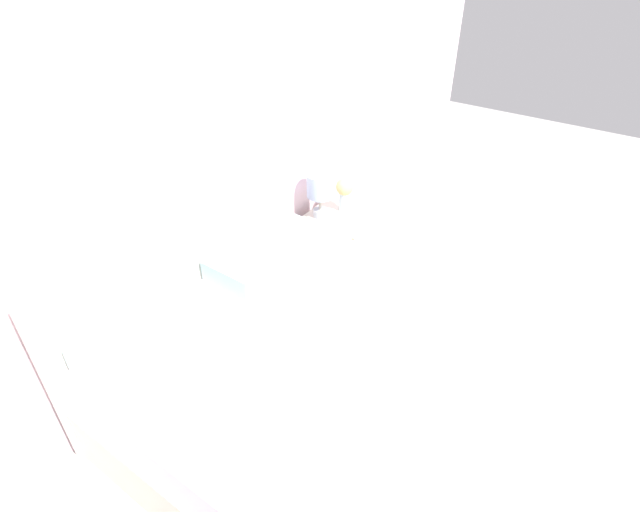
{
  "coord_description": "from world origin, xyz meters",
  "views": [
    {
      "loc": [
        -1.48,
        -2.03,
        2.47
      ],
      "look_at": [
        0.62,
        -0.54,
        0.67
      ],
      "focal_mm": 28.0,
      "sensor_mm": 36.0,
      "label": 1
    }
  ],
  "objects_px": {
    "table_lamp": "(320,188)",
    "bed": "(311,382)",
    "nightstand": "(331,247)",
    "flower_vase": "(345,191)"
  },
  "relations": [
    {
      "from": "nightstand",
      "to": "table_lamp",
      "type": "xyz_separation_m",
      "value": [
        -0.04,
        0.08,
        0.51
      ]
    },
    {
      "from": "bed",
      "to": "table_lamp",
      "type": "xyz_separation_m",
      "value": [
        1.19,
        0.78,
        0.46
      ]
    },
    {
      "from": "bed",
      "to": "nightstand",
      "type": "relative_size",
      "value": 3.59
    },
    {
      "from": "nightstand",
      "to": "table_lamp",
      "type": "bearing_deg",
      "value": 119.82
    },
    {
      "from": "table_lamp",
      "to": "bed",
      "type": "bearing_deg",
      "value": -146.69
    },
    {
      "from": "nightstand",
      "to": "flower_vase",
      "type": "bearing_deg",
      "value": -5.72
    },
    {
      "from": "bed",
      "to": "flower_vase",
      "type": "bearing_deg",
      "value": 26.53
    },
    {
      "from": "nightstand",
      "to": "flower_vase",
      "type": "xyz_separation_m",
      "value": [
        0.15,
        -0.01,
        0.44
      ]
    },
    {
      "from": "nightstand",
      "to": "flower_vase",
      "type": "distance_m",
      "value": 0.46
    },
    {
      "from": "table_lamp",
      "to": "nightstand",
      "type": "bearing_deg",
      "value": -60.18
    }
  ]
}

